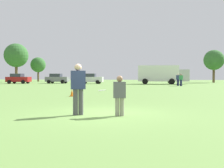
{
  "coord_description": "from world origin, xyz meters",
  "views": [
    {
      "loc": [
        2.0,
        -9.67,
        1.4
      ],
      "look_at": [
        0.05,
        1.65,
        1.06
      ],
      "focal_mm": 42.92,
      "sensor_mm": 36.0,
      "label": 1
    }
  ],
  "objects_px": {
    "box_truck": "(162,74)",
    "bystander_sideline_watcher": "(181,79)",
    "traffic_cone": "(72,93)",
    "parked_car_mid_left": "(57,78)",
    "bystander_far_jogger": "(178,79)",
    "frisbee": "(102,90)",
    "parked_car_center": "(91,79)",
    "parked_car_near_left": "(18,79)",
    "player_thrower": "(78,86)",
    "player_defender": "(120,94)"
  },
  "relations": [
    {
      "from": "box_truck",
      "to": "bystander_sideline_watcher",
      "type": "bearing_deg",
      "value": -73.86
    },
    {
      "from": "traffic_cone",
      "to": "parked_car_mid_left",
      "type": "distance_m",
      "value": 32.55
    },
    {
      "from": "traffic_cone",
      "to": "bystander_far_jogger",
      "type": "relative_size",
      "value": 0.27
    },
    {
      "from": "frisbee",
      "to": "bystander_far_jogger",
      "type": "distance_m",
      "value": 30.38
    },
    {
      "from": "traffic_cone",
      "to": "bystander_far_jogger",
      "type": "distance_m",
      "value": 23.12
    },
    {
      "from": "traffic_cone",
      "to": "parked_car_center",
      "type": "distance_m",
      "value": 29.73
    },
    {
      "from": "parked_car_near_left",
      "to": "frisbee",
      "type": "bearing_deg",
      "value": -57.19
    },
    {
      "from": "player_thrower",
      "to": "parked_car_mid_left",
      "type": "relative_size",
      "value": 0.43
    },
    {
      "from": "parked_car_near_left",
      "to": "bystander_far_jogger",
      "type": "height_order",
      "value": "parked_car_near_left"
    },
    {
      "from": "parked_car_near_left",
      "to": "bystander_sideline_watcher",
      "type": "xyz_separation_m",
      "value": [
        28.2,
        -6.97,
        0.03
      ]
    },
    {
      "from": "parked_car_near_left",
      "to": "parked_car_center",
      "type": "height_order",
      "value": "same"
    },
    {
      "from": "player_defender",
      "to": "parked_car_center",
      "type": "distance_m",
      "value": 38.88
    },
    {
      "from": "bystander_far_jogger",
      "to": "parked_car_mid_left",
      "type": "bearing_deg",
      "value": 158.46
    },
    {
      "from": "parked_car_near_left",
      "to": "parked_car_center",
      "type": "bearing_deg",
      "value": 7.28
    },
    {
      "from": "box_truck",
      "to": "player_defender",
      "type": "bearing_deg",
      "value": -92.94
    },
    {
      "from": "parked_car_near_left",
      "to": "parked_car_mid_left",
      "type": "bearing_deg",
      "value": 21.25
    },
    {
      "from": "frisbee",
      "to": "box_truck",
      "type": "height_order",
      "value": "box_truck"
    },
    {
      "from": "traffic_cone",
      "to": "bystander_sideline_watcher",
      "type": "height_order",
      "value": "bystander_sideline_watcher"
    },
    {
      "from": "player_thrower",
      "to": "parked_car_center",
      "type": "bearing_deg",
      "value": 103.63
    },
    {
      "from": "player_thrower",
      "to": "traffic_cone",
      "type": "relative_size",
      "value": 3.83
    },
    {
      "from": "parked_car_near_left",
      "to": "bystander_far_jogger",
      "type": "relative_size",
      "value": 2.46
    },
    {
      "from": "player_thrower",
      "to": "traffic_cone",
      "type": "bearing_deg",
      "value": 109.79
    },
    {
      "from": "parked_car_mid_left",
      "to": "bystander_far_jogger",
      "type": "relative_size",
      "value": 2.46
    },
    {
      "from": "bystander_far_jogger",
      "to": "parked_car_center",
      "type": "bearing_deg",
      "value": 152.49
    },
    {
      "from": "frisbee",
      "to": "parked_car_center",
      "type": "relative_size",
      "value": 0.06
    },
    {
      "from": "player_defender",
      "to": "traffic_cone",
      "type": "relative_size",
      "value": 2.94
    },
    {
      "from": "player_thrower",
      "to": "frisbee",
      "type": "distance_m",
      "value": 0.96
    },
    {
      "from": "parked_car_mid_left",
      "to": "bystander_far_jogger",
      "type": "bearing_deg",
      "value": -21.54
    },
    {
      "from": "parked_car_center",
      "to": "frisbee",
      "type": "bearing_deg",
      "value": -75.12
    },
    {
      "from": "frisbee",
      "to": "parked_car_near_left",
      "type": "bearing_deg",
      "value": 122.81
    },
    {
      "from": "parked_car_mid_left",
      "to": "bystander_far_jogger",
      "type": "height_order",
      "value": "parked_car_mid_left"
    },
    {
      "from": "player_thrower",
      "to": "frisbee",
      "type": "height_order",
      "value": "player_thrower"
    },
    {
      "from": "player_thrower",
      "to": "bystander_sideline_watcher",
      "type": "relative_size",
      "value": 1.08
    },
    {
      "from": "player_thrower",
      "to": "traffic_cone",
      "type": "height_order",
      "value": "player_thrower"
    },
    {
      "from": "frisbee",
      "to": "box_truck",
      "type": "xyz_separation_m",
      "value": [
        2.5,
        37.69,
        0.85
      ]
    },
    {
      "from": "parked_car_mid_left",
      "to": "box_truck",
      "type": "height_order",
      "value": "box_truck"
    },
    {
      "from": "parked_car_near_left",
      "to": "parked_car_center",
      "type": "xyz_separation_m",
      "value": [
        13.18,
        1.68,
        0.0
      ]
    },
    {
      "from": "frisbee",
      "to": "bystander_sideline_watcher",
      "type": "relative_size",
      "value": 0.16
    },
    {
      "from": "parked_car_near_left",
      "to": "parked_car_mid_left",
      "type": "xyz_separation_m",
      "value": [
        6.43,
        2.5,
        0.0
      ]
    },
    {
      "from": "frisbee",
      "to": "traffic_cone",
      "type": "xyz_separation_m",
      "value": [
        -3.93,
        8.57,
        -0.68
      ]
    },
    {
      "from": "box_truck",
      "to": "bystander_sideline_watcher",
      "type": "distance_m",
      "value": 9.08
    },
    {
      "from": "player_defender",
      "to": "traffic_cone",
      "type": "bearing_deg",
      "value": 118.44
    },
    {
      "from": "bystander_far_jogger",
      "to": "bystander_sideline_watcher",
      "type": "bearing_deg",
      "value": -71.61
    },
    {
      "from": "parked_car_near_left",
      "to": "parked_car_mid_left",
      "type": "distance_m",
      "value": 6.9
    },
    {
      "from": "parked_car_near_left",
      "to": "bystander_sideline_watcher",
      "type": "relative_size",
      "value": 2.53
    },
    {
      "from": "bystander_sideline_watcher",
      "to": "parked_car_near_left",
      "type": "bearing_deg",
      "value": 166.12
    },
    {
      "from": "box_truck",
      "to": "bystander_far_jogger",
      "type": "xyz_separation_m",
      "value": [
        2.18,
        -7.68,
        -0.77
      ]
    },
    {
      "from": "bystander_sideline_watcher",
      "to": "bystander_far_jogger",
      "type": "xyz_separation_m",
      "value": [
        -0.33,
        1.01,
        0.03
      ]
    },
    {
      "from": "player_thrower",
      "to": "player_defender",
      "type": "xyz_separation_m",
      "value": [
        1.5,
        0.03,
        -0.25
      ]
    },
    {
      "from": "frisbee",
      "to": "bystander_far_jogger",
      "type": "relative_size",
      "value": 0.16
    }
  ]
}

